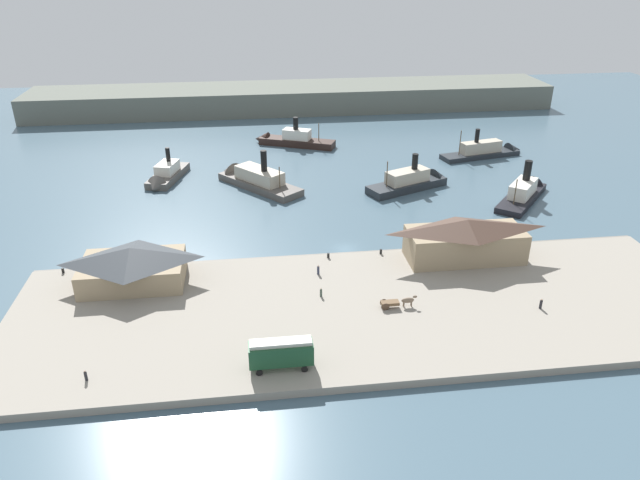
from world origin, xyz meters
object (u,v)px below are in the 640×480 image
pedestrian_near_west_shed (321,293)px  mooring_post_center_west (381,252)px  ferry_approaching_east (525,191)px  ferry_moored_west (290,140)px  ferry_outer_harbor (252,178)px  mooring_post_east (328,256)px  mooring_post_center_east (63,270)px  ferry_near_quay (414,181)px  street_tram (281,352)px  pedestrian_at_waters_edge (318,270)px  ferry_shed_east_terminal (132,265)px  pedestrian_by_tram (541,304)px  ferry_mid_harbor (165,176)px  ferry_departing_north (489,151)px  pedestrian_standing_center (86,376)px  horse_cart (397,302)px  ferry_shed_central_terminal (465,239)px

pedestrian_near_west_shed → mooring_post_center_west: 18.23m
ferry_approaching_east → ferry_moored_west: (-49.98, 46.59, 0.08)m
pedestrian_near_west_shed → ferry_approaching_east: bearing=36.8°
ferry_outer_harbor → mooring_post_east: bearing=-73.2°
mooring_post_center_east → ferry_near_quay: bearing=25.9°
mooring_post_east → ferry_near_quay: 43.21m
street_tram → pedestrian_at_waters_edge: (7.93, 24.22, -1.71)m
ferry_shed_east_terminal → pedestrian_by_tram: ferry_shed_east_terminal is taller
pedestrian_by_tram → ferry_mid_harbor: ferry_mid_harbor is taller
mooring_post_center_east → ferry_departing_north: (97.81, 55.38, -0.24)m
street_tram → pedestrian_near_west_shed: bearing=66.3°
pedestrian_standing_center → ferry_mid_harbor: (1.95, 75.70, -0.50)m
street_tram → ferry_approaching_east: 81.58m
mooring_post_center_east → mooring_post_east: size_ratio=1.00×
pedestrian_near_west_shed → ferry_shed_east_terminal: bearing=164.5°
horse_cart → ferry_mid_harbor: 76.32m
street_tram → horse_cart: (18.70, 12.42, -1.56)m
ferry_moored_west → ferry_outer_harbor: size_ratio=1.01×
mooring_post_center_west → ferry_departing_north: 69.81m
ferry_outer_harbor → ferry_mid_harbor: bearing=167.4°
horse_cart → ferry_mid_harbor: (-41.73, 63.89, -0.72)m
pedestrian_near_west_shed → ferry_mid_harbor: ferry_mid_harbor is taller
ferry_shed_east_terminal → street_tram: size_ratio=1.99×
pedestrian_near_west_shed → mooring_post_east: 13.19m
street_tram → pedestrian_by_tram: street_tram is taller
ferry_shed_central_terminal → ferry_mid_harbor: size_ratio=1.13×
ferry_shed_central_terminal → pedestrian_near_west_shed: size_ratio=13.76×
ferry_shed_central_terminal → ferry_mid_harbor: (-57.40, 49.75, -3.62)m
ferry_approaching_east → ferry_moored_west: bearing=137.0°
pedestrian_standing_center → mooring_post_east: 45.96m
ferry_near_quay → ferry_moored_west: (-26.46, 37.63, -0.06)m
pedestrian_by_tram → ferry_outer_harbor: ferry_outer_harbor is taller
street_tram → ferry_near_quay: (35.91, 64.79, -2.02)m
pedestrian_by_tram → mooring_post_center_west: pedestrian_by_tram is taller
street_tram → mooring_post_center_east: street_tram is taller
ferry_shed_central_terminal → mooring_post_east: size_ratio=23.13×
ferry_approaching_east → ferry_mid_harbor: bearing=166.1°
ferry_shed_east_terminal → mooring_post_east: 33.50m
ferry_shed_central_terminal → ferry_departing_north: 65.51m
street_tram → pedestrian_at_waters_edge: bearing=71.9°
mooring_post_center_west → ferry_near_quay: bearing=65.5°
ferry_mid_harbor → mooring_post_center_east: bearing=-104.8°
ferry_moored_west → ferry_near_quay: bearing=-54.9°
ferry_shed_central_terminal → street_tram: (-34.37, -26.56, -1.34)m
ferry_shed_east_terminal → ferry_departing_north: bearing=35.3°
mooring_post_center_west → ferry_mid_harbor: (-43.16, 46.16, -0.24)m
ferry_mid_harbor → ferry_approaching_east: size_ratio=0.89×
ferry_approaching_east → pedestrian_standing_center: bearing=-146.8°
ferry_shed_central_terminal → mooring_post_center_west: ferry_shed_central_terminal is taller
ferry_shed_central_terminal → pedestrian_near_west_shed: 28.70m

